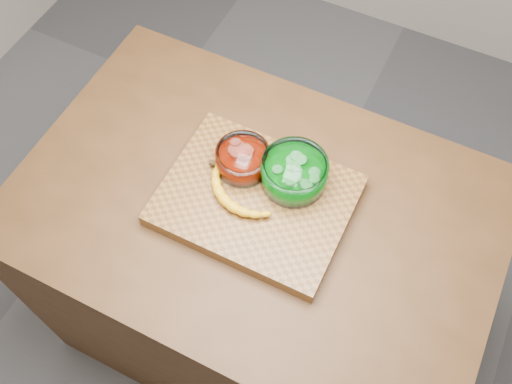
% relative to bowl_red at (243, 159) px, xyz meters
% --- Properties ---
extents(ground, '(3.50, 3.50, 0.00)m').
position_rel_bowl_red_xyz_m(ground, '(0.07, -0.06, -0.97)').
color(ground, '#56565B').
rests_on(ground, ground).
extents(counter, '(1.20, 0.80, 0.90)m').
position_rel_bowl_red_xyz_m(counter, '(0.07, -0.06, -0.52)').
color(counter, '#4B2D16').
rests_on(counter, ground).
extents(cutting_board, '(0.45, 0.35, 0.04)m').
position_rel_bowl_red_xyz_m(cutting_board, '(0.07, -0.06, -0.05)').
color(cutting_board, brown).
rests_on(cutting_board, counter).
extents(bowl_red, '(0.13, 0.13, 0.06)m').
position_rel_bowl_red_xyz_m(bowl_red, '(0.00, 0.00, 0.00)').
color(bowl_red, white).
rests_on(bowl_red, cutting_board).
extents(bowl_green, '(0.16, 0.16, 0.07)m').
position_rel_bowl_red_xyz_m(bowl_green, '(0.13, 0.02, 0.01)').
color(bowl_green, white).
rests_on(bowl_green, cutting_board).
extents(banana, '(0.22, 0.14, 0.03)m').
position_rel_bowl_red_xyz_m(banana, '(0.03, -0.08, -0.02)').
color(banana, gold).
rests_on(banana, cutting_board).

